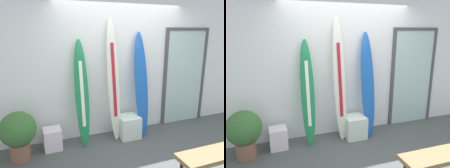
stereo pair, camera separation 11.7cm
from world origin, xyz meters
TOP-DOWN VIEW (x-y plane):
  - ground at (0.00, 0.00)m, footprint 8.00×8.00m
  - wall_back at (0.00, 1.30)m, footprint 7.20×0.20m
  - surfboard_emerald at (-0.84, 0.95)m, footprint 0.25×0.43m
  - surfboard_ivory at (-0.24, 0.99)m, footprint 0.25×0.40m
  - surfboard_cobalt at (0.31, 0.95)m, footprint 0.28×0.44m
  - display_block_left at (0.04, 0.89)m, footprint 0.40×0.40m
  - display_block_center at (-1.39, 0.93)m, footprint 0.31×0.31m
  - glass_door at (1.50, 1.18)m, footprint 1.06×0.06m
  - potted_plant at (-1.90, 0.79)m, footprint 0.55×0.55m
  - bench at (0.54, -0.70)m, footprint 1.05×0.34m

SIDE VIEW (x-z plane):
  - ground at x=0.00m, z-range -0.04..0.00m
  - display_block_center at x=-1.39m, z-range 0.00..0.37m
  - display_block_left at x=0.04m, z-range 0.00..0.42m
  - bench at x=0.54m, z-range 0.17..0.64m
  - potted_plant at x=-1.90m, z-range 0.07..0.87m
  - surfboard_emerald at x=-0.84m, z-range 0.00..1.88m
  - surfboard_cobalt at x=0.31m, z-range 0.00..2.00m
  - glass_door at x=1.50m, z-range 0.03..2.11m
  - surfboard_ivory at x=-0.24m, z-range 0.00..2.26m
  - wall_back at x=0.00m, z-range 0.00..2.80m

